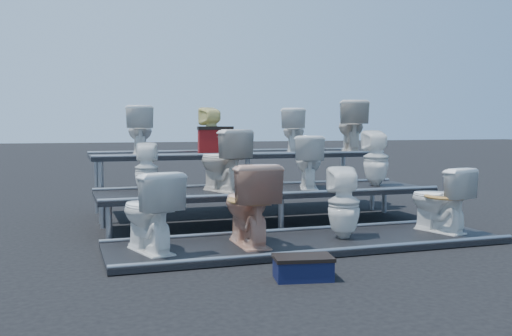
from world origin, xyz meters
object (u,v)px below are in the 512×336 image
object	(u,v)px
toilet_5	(222,160)
toilet_6	(308,162)
toilet_10	(293,131)
toilet_11	(351,126)
toilet_8	(140,130)
step_stool	(303,269)
toilet_4	(147,169)
toilet_0	(149,211)
toilet_1	(249,204)
toilet_7	(376,158)
red_crate	(215,142)
toilet_2	(344,203)
toilet_3	(439,199)
toilet_9	(211,130)

from	to	relation	value
toilet_5	toilet_6	bearing A→B (deg)	162.09
toilet_10	toilet_11	distance (m)	0.99
toilet_8	step_stool	world-z (taller)	toilet_8
toilet_4	toilet_6	distance (m)	2.07
toilet_0	toilet_1	size ratio (longest dim) A/B	0.93
toilet_1	toilet_5	xyz separation A→B (m)	(0.08, 1.30, 0.36)
toilet_7	red_crate	bearing A→B (deg)	-24.12
toilet_6	red_crate	xyz separation A→B (m)	(-0.90, 1.30, 0.23)
toilet_2	toilet_4	xyz separation A→B (m)	(-1.91, 1.30, 0.32)
toilet_2	toilet_3	bearing A→B (deg)	-164.63
toilet_6	toilet_9	bearing A→B (deg)	-32.95
toilet_6	toilet_10	bearing A→B (deg)	-83.14
toilet_0	toilet_9	bearing A→B (deg)	-132.25
toilet_3	toilet_6	world-z (taller)	toilet_6
toilet_7	red_crate	size ratio (longest dim) A/B	1.55
toilet_3	toilet_7	xyz separation A→B (m)	(-0.06, 1.30, 0.40)
toilet_9	toilet_11	distance (m)	2.26
toilet_1	toilet_3	size ratio (longest dim) A/B	1.13
toilet_7	toilet_11	world-z (taller)	toilet_11
toilet_4	toilet_9	size ratio (longest dim) A/B	0.89
red_crate	toilet_5	bearing A→B (deg)	-91.05
toilet_10	toilet_5	bearing A→B (deg)	63.66
toilet_6	step_stool	xyz separation A→B (m)	(-1.14, -2.49, -0.72)
toilet_3	toilet_8	world-z (taller)	toilet_8
toilet_4	toilet_6	world-z (taller)	toilet_6
toilet_8	toilet_9	xyz separation A→B (m)	(1.02, 0.00, -0.00)
toilet_2	red_crate	distance (m)	2.77
toilet_0	toilet_11	world-z (taller)	toilet_11
toilet_10	toilet_11	size ratio (longest dim) A/B	0.84
toilet_1	toilet_6	bearing A→B (deg)	-132.87
toilet_0	toilet_11	bearing A→B (deg)	-159.86
toilet_3	toilet_10	bearing A→B (deg)	-88.83
toilet_6	toilet_9	xyz separation A→B (m)	(-0.96, 1.30, 0.40)
toilet_8	toilet_10	distance (m)	2.30
toilet_1	toilet_0	bearing A→B (deg)	0.50
toilet_8	toilet_11	distance (m)	3.29
toilet_3	toilet_10	xyz separation A→B (m)	(-0.73, 2.60, 0.76)
toilet_5	step_stool	xyz separation A→B (m)	(0.00, -2.49, -0.76)
toilet_2	step_stool	world-z (taller)	toilet_2
toilet_5	toilet_10	xyz separation A→B (m)	(1.47, 1.30, 0.35)
toilet_1	toilet_4	world-z (taller)	toilet_4
toilet_0	toilet_7	size ratio (longest dim) A/B	1.04
toilet_3	toilet_8	size ratio (longest dim) A/B	1.09
toilet_7	step_stool	xyz separation A→B (m)	(-2.13, -2.49, -0.75)
toilet_2	toilet_3	distance (m)	1.21
toilet_0	step_stool	xyz separation A→B (m)	(1.08, -1.19, -0.37)
toilet_6	toilet_10	world-z (taller)	toilet_10
red_crate	toilet_11	bearing A→B (deg)	9.50
toilet_0	red_crate	bearing A→B (deg)	-133.20
toilet_0	toilet_7	xyz separation A→B (m)	(3.21, 1.30, 0.38)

